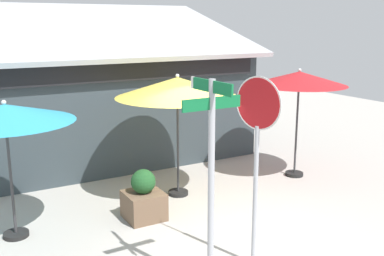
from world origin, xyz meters
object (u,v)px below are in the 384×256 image
(stop_sign, at_px, (257,136))
(patio_umbrella_teal_left, at_px, (5,115))
(patio_umbrella_mustard_center, at_px, (177,88))
(sidewalk_planter, at_px, (144,199))
(patio_umbrella_crimson_right, at_px, (299,79))
(street_sign_post, at_px, (211,165))

(stop_sign, distance_m, patio_umbrella_teal_left, 4.19)
(patio_umbrella_mustard_center, relative_size, sidewalk_planter, 2.70)
(stop_sign, distance_m, patio_umbrella_crimson_right, 4.55)
(street_sign_post, bearing_deg, sidewalk_planter, 86.80)
(patio_umbrella_teal_left, relative_size, sidewalk_planter, 2.48)
(street_sign_post, height_order, patio_umbrella_crimson_right, street_sign_post)
(street_sign_post, relative_size, stop_sign, 1.01)
(patio_umbrella_crimson_right, bearing_deg, stop_sign, -139.97)
(street_sign_post, distance_m, stop_sign, 1.01)
(patio_umbrella_teal_left, xyz_separation_m, sidewalk_planter, (2.29, -0.41, -1.81))
(patio_umbrella_teal_left, distance_m, patio_umbrella_crimson_right, 6.58)
(stop_sign, height_order, patio_umbrella_mustard_center, stop_sign)
(stop_sign, height_order, sidewalk_planter, stop_sign)
(street_sign_post, distance_m, patio_umbrella_teal_left, 3.77)
(street_sign_post, relative_size, patio_umbrella_teal_left, 1.22)
(patio_umbrella_crimson_right, relative_size, sidewalk_planter, 2.68)
(patio_umbrella_teal_left, relative_size, patio_umbrella_crimson_right, 0.92)
(patio_umbrella_teal_left, distance_m, patio_umbrella_mustard_center, 3.48)
(sidewalk_planter, bearing_deg, street_sign_post, -93.20)
(stop_sign, xyz_separation_m, sidewalk_planter, (-0.81, 2.41, -1.67))
(patio_umbrella_mustard_center, height_order, patio_umbrella_crimson_right, patio_umbrella_mustard_center)
(stop_sign, xyz_separation_m, patio_umbrella_crimson_right, (3.48, 2.92, 0.32))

